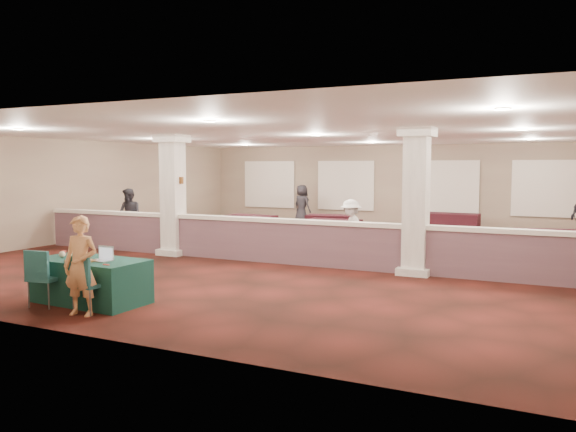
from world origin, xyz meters
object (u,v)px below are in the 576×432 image
at_px(conf_chair_side, 42,273).
at_px(far_table_back_center, 330,224).
at_px(far_table_front_right, 559,247).
at_px(attendee_a, 130,215).
at_px(far_table_front_center, 333,230).
at_px(far_table_front_left, 186,228).
at_px(conf_chair_main, 86,279).
at_px(attendee_b, 351,229).
at_px(woman, 81,266).
at_px(far_table_back_left, 251,225).
at_px(near_table, 91,281).
at_px(attendee_d, 302,205).
at_px(far_table_back_right, 452,224).

relative_size(conf_chair_side, far_table_back_center, 0.60).
height_order(far_table_front_right, attendee_a, attendee_a).
bearing_deg(far_table_front_center, far_table_front_left, -158.72).
bearing_deg(attendee_a, far_table_front_center, 27.07).
bearing_deg(conf_chair_main, attendee_b, 78.28).
distance_m(woman, far_table_back_left, 10.77).
relative_size(near_table, far_table_front_center, 1.17).
xyz_separation_m(near_table, conf_chair_side, (-0.49, -0.59, 0.20)).
xyz_separation_m(far_table_front_left, far_table_front_right, (10.96, 0.16, 0.02)).
relative_size(attendee_a, attendee_d, 1.02).
bearing_deg(near_table, far_table_back_right, 75.18).
bearing_deg(near_table, far_table_front_left, 117.17).
bearing_deg(far_table_back_center, attendee_b, -62.88).
bearing_deg(attendee_b, attendee_a, -135.03).
bearing_deg(far_table_back_right, far_table_front_right, -56.52).
height_order(conf_chair_main, far_table_back_center, conf_chair_main).
distance_m(attendee_b, attendee_d, 8.33).
relative_size(far_table_front_center, far_table_front_right, 0.85).
distance_m(near_table, woman, 0.95).
bearing_deg(near_table, far_table_front_right, 49.36).
xyz_separation_m(woman, far_table_back_center, (-0.44, 11.95, -0.46)).
xyz_separation_m(conf_chair_main, attendee_b, (2.00, 7.09, 0.20)).
distance_m(conf_chair_side, far_table_front_left, 8.91).
relative_size(conf_chair_side, attendee_d, 0.60).
bearing_deg(far_table_back_right, far_table_front_center, -131.77).
relative_size(far_table_back_left, attendee_b, 1.12).
height_order(near_table, attendee_d, attendee_d).
height_order(far_table_front_left, far_table_front_center, far_table_front_left).
bearing_deg(conf_chair_side, far_table_front_right, 38.67).
bearing_deg(far_table_back_right, attendee_b, -103.04).
bearing_deg(far_table_front_left, far_table_front_right, 0.83).
bearing_deg(near_table, conf_chair_side, -127.15).
bearing_deg(far_table_back_left, attendee_a, -132.57).
bearing_deg(conf_chair_side, far_table_back_right, 63.09).
bearing_deg(far_table_back_center, attendee_d, 132.80).
height_order(far_table_front_center, far_table_back_left, far_table_back_left).
bearing_deg(far_table_front_center, far_table_back_left, 176.33).
bearing_deg(far_table_back_right, woman, -104.33).
height_order(conf_chair_main, woman, woman).
relative_size(far_table_front_right, far_table_back_center, 1.22).
xyz_separation_m(far_table_back_center, far_table_back_right, (3.94, 1.75, 0.03)).
relative_size(far_table_back_left, attendee_d, 1.04).
distance_m(far_table_back_right, attendee_a, 11.00).
xyz_separation_m(far_table_front_left, far_table_back_left, (1.36, 1.94, -0.04)).
bearing_deg(conf_chair_side, far_table_front_center, 73.69).
distance_m(far_table_back_left, attendee_d, 3.84).
xyz_separation_m(far_table_back_center, attendee_a, (-5.06, -4.55, 0.51)).
relative_size(far_table_front_right, far_table_back_left, 1.17).
height_order(far_table_front_center, attendee_a, attendee_a).
bearing_deg(conf_chair_side, conf_chair_main, -8.51).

